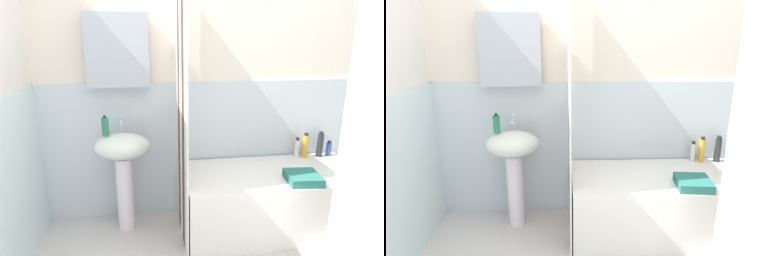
{
  "view_description": "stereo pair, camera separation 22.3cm",
  "coord_description": "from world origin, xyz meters",
  "views": [
    {
      "loc": [
        -0.66,
        -1.39,
        1.57
      ],
      "look_at": [
        -0.35,
        0.73,
        0.95
      ],
      "focal_mm": 29.68,
      "sensor_mm": 36.0,
      "label": 1
    },
    {
      "loc": [
        -0.44,
        -1.41,
        1.57
      ],
      "look_at": [
        -0.35,
        0.73,
        0.95
      ],
      "focal_mm": 29.68,
      "sensor_mm": 36.0,
      "label": 2
    }
  ],
  "objects": [
    {
      "name": "faucet",
      "position": [
        -0.86,
        1.11,
        0.89
      ],
      "size": [
        0.03,
        0.12,
        0.12
      ],
      "color": "silver",
      "rests_on": "sink"
    },
    {
      "name": "wall_back_tiled",
      "position": [
        -0.05,
        1.26,
        1.14
      ],
      "size": [
        3.6,
        0.18,
        2.4
      ],
      "color": "white",
      "rests_on": "ground_plane"
    },
    {
      "name": "lotion_bottle",
      "position": [
        0.99,
        1.15,
        0.57
      ],
      "size": [
        0.05,
        0.05,
        0.14
      ],
      "color": "#344B95",
      "rests_on": "bathtub"
    },
    {
      "name": "shower_curtain",
      "position": [
        -0.4,
        0.88,
        1.0
      ],
      "size": [
        0.01,
        0.69,
        2.0
      ],
      "color": "white",
      "rests_on": "ground_plane"
    },
    {
      "name": "sink",
      "position": [
        -0.86,
        1.03,
        0.61
      ],
      "size": [
        0.44,
        0.34,
        0.83
      ],
      "color": "white",
      "rests_on": "ground_plane"
    },
    {
      "name": "body_wash_bottle",
      "position": [
        0.75,
        1.14,
        0.61
      ],
      "size": [
        0.05,
        0.05,
        0.23
      ],
      "color": "gold",
      "rests_on": "bathtub"
    },
    {
      "name": "bathtub",
      "position": [
        0.35,
        0.88,
        0.25
      ],
      "size": [
        1.48,
        0.69,
        0.5
      ],
      "primitive_type": "cube",
      "color": "white",
      "rests_on": "ground_plane"
    },
    {
      "name": "shampoo_bottle",
      "position": [
        0.89,
        1.14,
        0.61
      ],
      "size": [
        0.05,
        0.05,
        0.24
      ],
      "color": "#262A29",
      "rests_on": "bathtub"
    },
    {
      "name": "conditioner_bottle",
      "position": [
        0.68,
        1.16,
        0.59
      ],
      "size": [
        0.04,
        0.04,
        0.18
      ],
      "color": "white",
      "rests_on": "bathtub"
    },
    {
      "name": "soap_dispenser",
      "position": [
        -0.98,
        1.02,
        0.9
      ],
      "size": [
        0.05,
        0.05,
        0.16
      ],
      "color": "#297D57",
      "rests_on": "sink"
    },
    {
      "name": "towel_folded",
      "position": [
        0.5,
        0.67,
        0.53
      ],
      "size": [
        0.27,
        0.27,
        0.06
      ],
      "primitive_type": "cube",
      "rotation": [
        0.0,
        0.0,
        -0.1
      ],
      "color": "#276A5F",
      "rests_on": "bathtub"
    }
  ]
}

